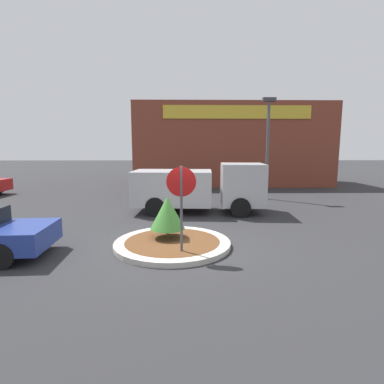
# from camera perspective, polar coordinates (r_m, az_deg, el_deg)

# --- Properties ---
(ground_plane) EXTENTS (120.00, 120.00, 0.00)m
(ground_plane) POSITION_cam_1_polar(r_m,az_deg,el_deg) (8.90, -3.73, -10.20)
(ground_plane) COLOR #2D2D30
(traffic_island) EXTENTS (3.37, 3.37, 0.15)m
(traffic_island) POSITION_cam_1_polar(r_m,az_deg,el_deg) (8.87, -3.74, -9.75)
(traffic_island) COLOR #BCB7AD
(traffic_island) RESTS_ON ground_plane
(stop_sign) EXTENTS (0.77, 0.07, 2.38)m
(stop_sign) POSITION_cam_1_polar(r_m,az_deg,el_deg) (7.68, -2.05, -0.37)
(stop_sign) COLOR #4C4C51
(stop_sign) RESTS_ON ground_plane
(island_shrub) EXTENTS (1.04, 1.04, 1.26)m
(island_shrub) POSITION_cam_1_polar(r_m,az_deg,el_deg) (8.99, -4.71, -3.95)
(island_shrub) COLOR brown
(island_shrub) RESTS_ON traffic_island
(utility_truck) EXTENTS (5.78, 2.47, 2.16)m
(utility_truck) POSITION_cam_1_polar(r_m,az_deg,el_deg) (13.17, 1.35, 1.02)
(utility_truck) COLOR #B2B2B7
(utility_truck) RESTS_ON ground_plane
(storefront_building) EXTENTS (14.58, 6.07, 6.08)m
(storefront_building) POSITION_cam_1_polar(r_m,az_deg,el_deg) (24.32, 7.30, 8.84)
(storefront_building) COLOR brown
(storefront_building) RESTS_ON ground_plane
(light_pole) EXTENTS (0.70, 0.30, 5.49)m
(light_pole) POSITION_cam_1_polar(r_m,az_deg,el_deg) (17.03, 14.23, 9.66)
(light_pole) COLOR #4C4C51
(light_pole) RESTS_ON ground_plane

